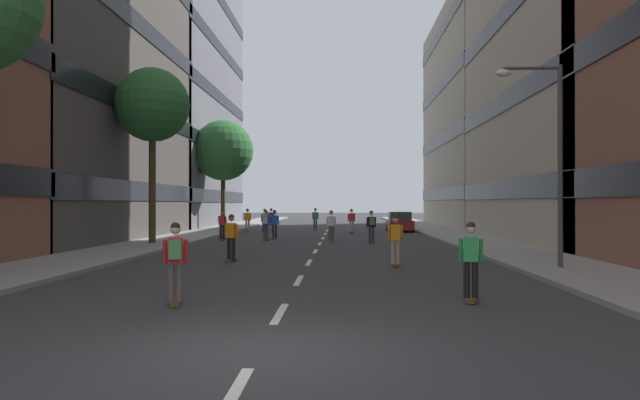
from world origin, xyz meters
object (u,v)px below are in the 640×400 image
object	(u,v)px
skater_0	(331,224)
streetlamp_right	(549,143)
skater_4	(265,219)
skater_6	(395,238)
skater_2	(275,223)
skater_5	(315,217)
skater_10	(222,224)
parked_car_near	(400,222)
skater_9	(271,218)
skater_11	(231,235)
street_tree_near	(223,151)
skater_13	(371,225)
skater_1	(266,223)
skater_8	(247,219)
street_tree_far	(152,106)
skater_12	(471,257)
skater_7	(175,258)
skater_3	(352,220)

from	to	relation	value
skater_0	streetlamp_right	bearing A→B (deg)	-62.74
skater_4	skater_6	distance (m)	23.06
skater_2	skater_6	world-z (taller)	same
skater_5	skater_6	xyz separation A→B (m)	(4.12, -28.37, -0.03)
skater_10	parked_car_near	bearing A→B (deg)	44.27
skater_6	parked_car_near	bearing A→B (deg)	84.21
parked_car_near	skater_9	xyz separation A→B (m)	(-10.09, 1.71, 0.32)
skater_0	skater_11	size ratio (longest dim) A/B	1.00
street_tree_near	skater_13	size ratio (longest dim) A/B	4.98
skater_5	skater_11	bearing A→B (deg)	-93.96
skater_1	skater_8	size ratio (longest dim) A/B	1.00
street_tree_far	skater_5	size ratio (longest dim) A/B	5.08
skater_9	skater_12	world-z (taller)	same
street_tree_near	skater_6	xyz separation A→B (m)	(11.66, -27.47, -5.51)
skater_9	skater_4	bearing A→B (deg)	-88.76
skater_9	skater_2	bearing A→B (deg)	-82.04
skater_2	skater_4	size ratio (longest dim) A/B	1.00
skater_10	skater_12	size ratio (longest dim) A/B	1.00
skater_11	streetlamp_right	bearing A→B (deg)	-13.80
skater_0	skater_8	xyz separation A→B (m)	(-6.51, 10.70, 0.00)
parked_car_near	skater_2	bearing A→B (deg)	-130.70
parked_car_near	skater_7	distance (m)	33.72
streetlamp_right	skater_4	world-z (taller)	streetlamp_right
skater_2	skater_8	bearing A→B (deg)	109.62
skater_7	skater_9	bearing A→B (deg)	93.56
skater_2	skater_5	world-z (taller)	same
skater_3	skater_6	size ratio (longest dim) A/B	1.00
skater_2	skater_13	size ratio (longest dim) A/B	1.00
skater_13	skater_0	bearing A→B (deg)	154.40
skater_1	skater_8	xyz separation A→B (m)	(-2.71, 9.99, -0.03)
street_tree_far	skater_1	distance (m)	9.13
skater_6	skater_10	xyz separation A→B (m)	(-8.89, 13.71, 0.00)
street_tree_far	skater_12	distance (m)	21.96
skater_1	skater_5	xyz separation A→B (m)	(2.17, 14.85, 0.00)
skater_0	skater_8	size ratio (longest dim) A/B	1.00
skater_1	skater_6	size ratio (longest dim) A/B	1.00
parked_car_near	skater_0	size ratio (longest dim) A/B	2.47
skater_0	skater_3	world-z (taller)	same
skater_6	skater_13	distance (m)	11.76
skater_13	skater_6	bearing A→B (deg)	-88.74
street_tree_far	skater_1	xyz separation A→B (m)	(5.38, 4.00, -6.20)
streetlamp_right	skater_3	world-z (taller)	streetlamp_right
skater_0	skater_7	size ratio (longest dim) A/B	1.00
parked_car_near	streetlamp_right	world-z (taller)	streetlamp_right
skater_0	skater_7	distance (m)	20.96
skater_9	skater_0	bearing A→B (deg)	-69.67
skater_9	skater_10	xyz separation A→B (m)	(-1.32, -12.84, -0.03)
street_tree_near	skater_11	bearing A→B (deg)	-77.75
street_tree_far	skater_6	distance (m)	16.30
skater_5	skater_9	distance (m)	3.90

